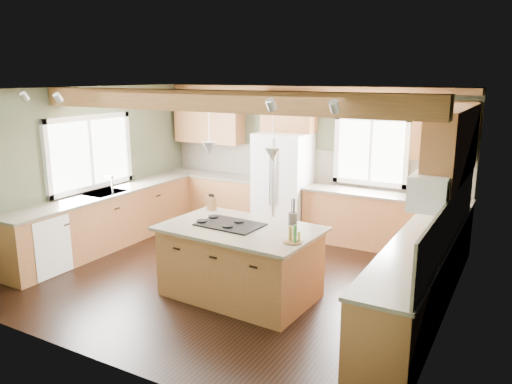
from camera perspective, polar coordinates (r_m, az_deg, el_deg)
The scene contains 37 objects.
floor at distance 7.18m, azimuth -2.45°, elevation -9.55°, with size 5.60×5.60×0.00m, color black.
ceiling at distance 6.62m, azimuth -2.68°, elevation 11.68°, with size 5.60×5.60×0.00m, color silver.
wall_back at distance 8.96m, azimuth 5.91°, elevation 3.68°, with size 5.60×5.60×0.00m, color #444C36.
wall_left at distance 8.57m, azimuth -18.71°, elevation 2.60°, with size 5.00×5.00×0.00m, color #444C36.
wall_right at distance 5.85m, azimuth 21.47°, elevation -2.35°, with size 5.00×5.00×0.00m, color #444C36.
ceiling_beam at distance 6.20m, azimuth -5.15°, elevation 10.33°, with size 5.55×0.26×0.26m, color #503016.
soffit_trim at distance 8.75m, azimuth 5.83°, elevation 11.62°, with size 5.55×0.20×0.10m, color #503016.
backsplash_back at distance 8.96m, azimuth 5.85°, elevation 3.10°, with size 5.58×0.03×0.58m, color brown.
backsplash_right at distance 5.92m, azimuth 21.32°, elevation -3.06°, with size 0.03×3.70×0.58m, color brown.
base_cab_back_left at distance 9.72m, azimuth -4.65°, elevation -0.71°, with size 2.02×0.60×0.88m, color brown.
counter_back_left at distance 9.62m, azimuth -4.70°, elevation 1.95°, with size 2.06×0.64×0.04m, color brown.
base_cab_back_right at distance 8.40m, azimuth 14.31°, elevation -3.34°, with size 2.62×0.60×0.88m, color brown.
counter_back_right at distance 8.29m, azimuth 14.49°, elevation -0.29°, with size 2.66×0.64×0.04m, color brown.
base_cab_left at distance 8.58m, azimuth -16.69°, elevation -3.15°, with size 0.60×3.70×0.88m, color brown.
counter_left at distance 8.46m, azimuth -16.89°, elevation -0.16°, with size 0.64×3.74×0.04m, color brown.
base_cab_right at distance 6.21m, azimuth 18.09°, elevation -9.58°, with size 0.60×3.70×0.88m, color brown.
counter_right at distance 6.05m, azimuth 18.41°, elevation -5.55°, with size 0.64×3.74×0.04m, color brown.
upper_cab_back_left at distance 9.69m, azimuth -5.39°, elevation 8.29°, with size 1.40×0.35×0.90m, color brown.
upper_cab_over_fridge at distance 8.82m, azimuth 3.77°, elevation 9.14°, with size 0.96×0.35×0.70m, color brown.
upper_cab_right at distance 6.63m, azimuth 21.58°, elevation 5.13°, with size 0.35×2.20×0.90m, color brown.
upper_cab_back_corner at distance 8.07m, azimuth 20.74°, elevation 6.50°, with size 0.90×0.35×0.90m, color brown.
window_left at distance 8.54m, azimuth -18.50°, elevation 4.30°, with size 0.04×1.60×1.05m, color white.
window_back at distance 8.52m, azimuth 13.02°, elevation 4.61°, with size 1.10×0.04×1.00m, color white.
sink at distance 8.46m, azimuth -16.90°, elevation -0.13°, with size 0.50×0.65×0.03m, color #262628.
faucet at distance 8.30m, azimuth -16.10°, elevation 0.70°, with size 0.02×0.02×0.28m, color #B2B2B7.
dishwasher at distance 7.77m, azimuth -23.50°, elevation -5.48°, with size 0.60×0.60×0.84m, color white.
oven at distance 5.06m, azimuth 14.90°, elevation -14.92°, with size 0.60×0.72×0.84m, color white.
microwave at distance 5.77m, azimuth 19.45°, elevation 0.18°, with size 0.40×0.70×0.38m, color white.
pendant_left at distance 6.31m, azimuth -5.35°, elevation 5.00°, with size 0.18×0.18×0.16m, color #B2B2B7.
pendant_right at distance 5.80m, azimuth 1.87°, elevation 4.32°, with size 0.18×0.18×0.16m, color #B2B2B7.
refrigerator at distance 8.82m, azimuth 3.07°, elevation 0.93°, with size 0.90×0.74×1.80m, color silver.
island at distance 6.42m, azimuth -1.79°, elevation -8.13°, with size 1.84×1.12×0.88m, color olive.
island_top at distance 6.27m, azimuth -1.82°, elevation -4.21°, with size 1.96×1.24×0.04m, color brown.
cooktop at distance 6.34m, azimuth -2.97°, elevation -3.73°, with size 0.80×0.53×0.02m, color black.
knife_block at distance 7.05m, azimuth -5.11°, elevation -1.32°, with size 0.11×0.08×0.19m, color brown.
utensil_crock at distance 6.37m, azimuth 4.21°, elevation -3.05°, with size 0.11×0.11×0.15m, color #3F3732.
bottle_tray at distance 5.69m, azimuth 4.23°, elevation -4.79°, with size 0.22×0.22×0.20m, color brown, non-canonical shape.
Camera 1 is at (3.50, -5.62, 2.78)m, focal length 35.00 mm.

